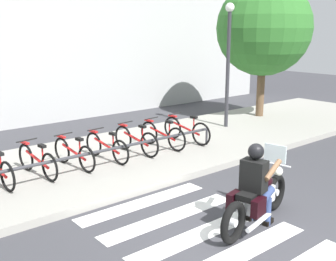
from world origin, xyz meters
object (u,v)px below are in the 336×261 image
bicycle_2 (37,161)px  tree_near_rack (264,28)px  bicycle_5 (136,140)px  rider (256,179)px  street_lamp (228,55)px  bicycle_3 (74,153)px  bike_rack (103,152)px  bicycle_6 (162,135)px  bicycle_4 (106,147)px  motorcycle (257,199)px  bicycle_7 (186,130)px

bicycle_2 → tree_near_rack: tree_near_rack is taller
bicycle_5 → tree_near_rack: size_ratio=0.33×
rider → street_lamp: street_lamp is taller
bicycle_3 → bike_rack: bearing=-52.1°
street_lamp → bicycle_3: bearing=-173.9°
bicycle_6 → street_lamp: bearing=11.0°
bike_rack → tree_near_rack: 8.17m
bike_rack → tree_near_rack: bearing=11.8°
rider → tree_near_rack: bearing=37.7°
bicycle_4 → bike_rack: (-0.43, -0.55, 0.09)m
bicycle_4 → bicycle_5: (0.86, -0.00, 0.02)m
motorcycle → bicycle_4: bearing=94.5°
bicycle_7 → rider: bearing=-118.5°
bicycle_5 → bicycle_6: bicycle_5 is taller
bicycle_5 → bike_rack: size_ratio=0.25×
bicycle_5 → street_lamp: street_lamp is taller
motorcycle → bicycle_6: size_ratio=1.33×
bike_rack → tree_near_rack: (7.55, 1.57, 2.69)m
tree_near_rack → bicycle_4: bearing=-171.9°
rider → street_lamp: 6.93m
motorcycle → tree_near_rack: bearing=37.9°
motorcycle → rider: size_ratio=1.51×
motorcycle → bicycle_7: size_ratio=1.29×
bicycle_3 → bicycle_6: 2.58m
bicycle_7 → bicycle_3: bearing=180.0°
motorcycle → street_lamp: bearing=47.0°
rider → bicycle_6: bearing=71.1°
bicycle_4 → bicycle_7: (2.58, -0.00, 0.02)m
bicycle_2 → bicycle_4: bicycle_2 is taller
motorcycle → rider: 0.38m
rider → bicycle_6: size_ratio=0.88×
street_lamp → tree_near_rack: (2.23, 0.40, 0.81)m
rider → tree_near_rack: tree_near_rack is taller
street_lamp → motorcycle: bearing=-133.0°
motorcycle → bike_rack: bearing=101.6°
rider → bicycle_2: bearing=114.8°
motorcycle → bicycle_5: size_ratio=1.35×
bicycle_7 → street_lamp: bearing=15.0°
motorcycle → bike_rack: (-0.76, 3.71, 0.11)m
motorcycle → bicycle_3: bearing=105.6°
bicycle_2 → bicycle_6: bicycle_6 is taller
rider → bicycle_3: (-1.12, 4.28, -0.35)m
tree_near_rack → bicycle_5: bearing=-170.8°
motorcycle → bicycle_2: bearing=115.7°
bicycle_3 → bicycle_6: bearing=-0.0°
motorcycle → bike_rack: motorcycle is taller
bicycle_7 → tree_near_rack: tree_near_rack is taller
bicycle_2 → bicycle_5: bicycle_5 is taller
bicycle_5 → street_lamp: 4.52m
motorcycle → tree_near_rack: (6.79, 5.29, 2.80)m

